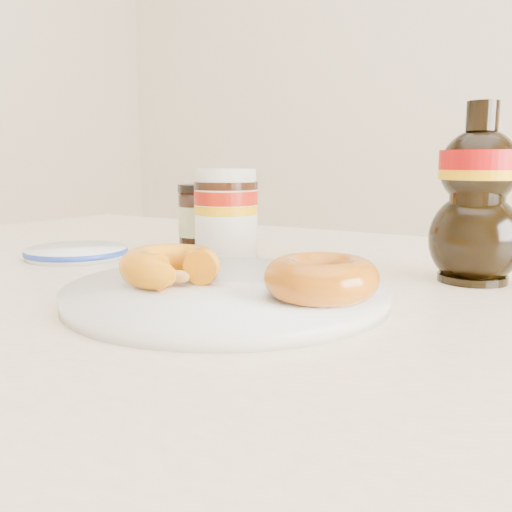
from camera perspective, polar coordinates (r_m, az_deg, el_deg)
The scene contains 8 objects.
dining_table at distance 0.67m, azimuth -1.78°, elevation -8.86°, with size 1.40×0.90×0.75m.
plate at distance 0.53m, azimuth -2.92°, elevation -3.60°, with size 0.30×0.30×0.02m.
donut_bitten at distance 0.54m, azimuth -8.55°, elevation -0.98°, with size 0.09×0.09×0.03m, color orange.
donut_whole at distance 0.48m, azimuth 6.55°, elevation -2.19°, with size 0.10×0.10×0.03m, color #9E470A.
nutella_jar at distance 0.76m, azimuth -3.01°, elevation 4.57°, with size 0.08×0.08×0.12m.
syrup_bottle at distance 0.65m, azimuth 21.28°, elevation 5.84°, with size 0.10×0.08×0.19m, color black, non-canonical shape.
dark_jar at distance 0.83m, azimuth -5.72°, elevation 3.74°, with size 0.06×0.06×0.10m.
blue_rim_saucer at distance 0.81m, azimuth -17.51°, elevation 0.39°, with size 0.14×0.14×0.01m.
Camera 1 is at (0.36, -0.43, 0.88)m, focal length 40.00 mm.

